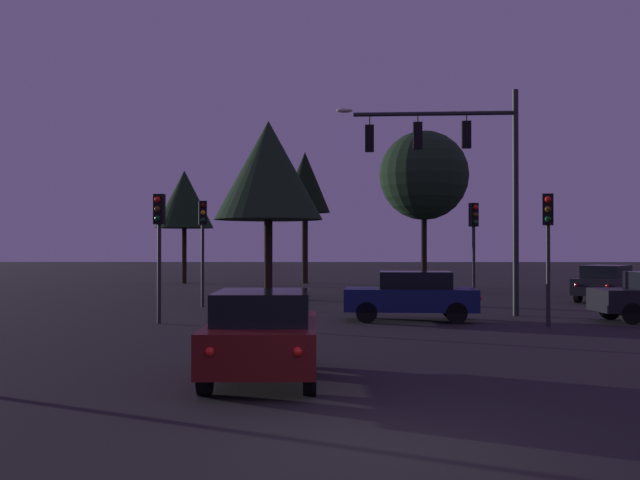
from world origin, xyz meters
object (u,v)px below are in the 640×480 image
traffic_light_far_side (548,232)px  tree_right_cluster (184,200)px  traffic_light_corner_right (474,233)px  traffic_light_median (159,231)px  tree_left_far (305,183)px  car_nearside_lane (263,334)px  car_crossing_right (412,295)px  tree_behind_sign (424,176)px  tree_center_horizon (268,171)px  traffic_signal_mast_arm (460,161)px  car_far_lane (607,283)px  traffic_light_corner_left (203,231)px

traffic_light_far_side → tree_right_cluster: bearing=121.1°
traffic_light_corner_right → traffic_light_median: (-10.58, -6.20, -0.07)m
tree_left_far → traffic_light_far_side: bearing=-73.2°
traffic_light_median → car_nearside_lane: 10.30m
traffic_light_median → car_crossing_right: size_ratio=0.91×
tree_behind_sign → tree_center_horizon: (-7.44, -4.34, -0.19)m
traffic_light_median → traffic_signal_mast_arm: bearing=16.1°
car_crossing_right → tree_left_far: (-3.97, 23.81, 5.53)m
car_crossing_right → tree_right_cluster: bearing=116.0°
tree_left_far → car_far_lane: bearing=-49.9°
traffic_light_far_side → tree_center_horizon: (-8.89, 11.41, 2.95)m
tree_left_far → tree_right_cluster: 7.70m
traffic_light_corner_left → traffic_light_corner_right: traffic_light_corner_left is taller
traffic_signal_mast_arm → tree_behind_sign: size_ratio=0.93×
traffic_signal_mast_arm → traffic_light_median: 10.11m
traffic_light_far_side → car_far_lane: (5.43, 9.88, -1.91)m
traffic_light_median → traffic_light_far_side: size_ratio=1.01×
traffic_light_corner_left → traffic_light_median: size_ratio=1.05×
car_far_lane → car_crossing_right: bearing=-138.0°
traffic_light_corner_left → tree_right_cluster: (-4.26, 18.44, 2.43)m
car_nearside_lane → traffic_light_corner_right: bearing=66.7°
traffic_light_corner_right → traffic_light_far_side: 6.98m
car_nearside_lane → traffic_light_far_side: bearing=49.3°
car_nearside_lane → car_far_lane: 22.48m
tree_behind_sign → tree_right_cluster: 16.90m
traffic_light_median → car_nearside_lane: size_ratio=0.95×
traffic_light_median → car_crossing_right: bearing=6.8°
tree_behind_sign → tree_right_cluster: bearing=145.1°
traffic_light_median → tree_center_horizon: size_ratio=0.49×
car_crossing_right → traffic_light_corner_left: bearing=144.1°
tree_behind_sign → traffic_light_far_side: bearing=-84.7°
traffic_light_corner_right → tree_left_far: tree_left_far is taller
traffic_signal_mast_arm → tree_center_horizon: (-7.02, 7.94, 0.52)m
traffic_light_corner_right → tree_behind_sign: bearing=94.7°
tree_behind_sign → traffic_light_corner_left: bearing=-137.5°
traffic_light_corner_left → traffic_light_corner_right: size_ratio=1.02×
traffic_signal_mast_arm → tree_center_horizon: bearing=131.5°
car_far_lane → tree_right_cluster: bearing=143.2°
car_far_lane → tree_right_cluster: tree_right_cluster is taller
car_nearside_lane → tree_behind_sign: bearing=76.3°
traffic_light_corner_left → car_far_lane: 16.85m
traffic_light_corner_left → tree_left_far: 19.12m
traffic_signal_mast_arm → car_nearside_lane: (-5.54, -12.06, -4.35)m
traffic_light_corner_right → car_far_lane: 7.11m
tree_left_far → tree_center_horizon: (-1.21, -14.05, -0.67)m
car_nearside_lane → tree_right_cluster: tree_right_cluster is taller
car_far_lane → traffic_light_far_side: bearing=-118.8°
traffic_light_median → tree_center_horizon: tree_center_horizon is taller
car_nearside_lane → car_far_lane: size_ratio=0.91×
car_nearside_lane → tree_left_far: 34.50m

